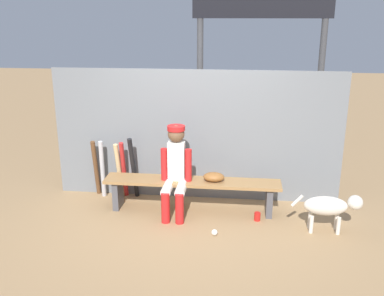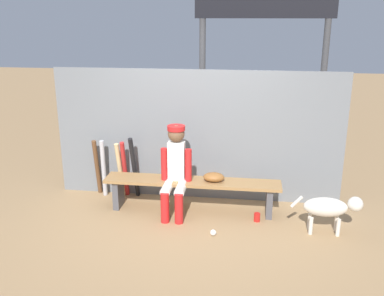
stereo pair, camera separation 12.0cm
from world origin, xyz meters
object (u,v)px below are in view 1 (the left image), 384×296
(dugout_bench, at_px, (192,187))
(baseball, at_px, (214,232))
(bat_aluminum_red, at_px, (124,170))
(bat_aluminum_silver, at_px, (102,169))
(bat_aluminum_black, at_px, (133,168))
(bat_wood_dark, at_px, (96,168))
(cup_on_ground, at_px, (257,217))
(cup_on_bench, at_px, (188,175))
(player_seated, at_px, (175,168))
(scoreboard, at_px, (266,10))
(dog, at_px, (330,206))
(bat_wood_natural, at_px, (119,171))
(baseball_glove, at_px, (214,177))

(dugout_bench, height_order, baseball, dugout_bench)
(bat_aluminum_red, bearing_deg, bat_aluminum_silver, -178.56)
(bat_aluminum_black, distance_m, bat_wood_dark, 0.57)
(cup_on_ground, bearing_deg, bat_aluminum_silver, 166.87)
(dugout_bench, xyz_separation_m, cup_on_bench, (-0.07, 0.05, 0.15))
(player_seated, distance_m, baseball, 0.98)
(bat_aluminum_black, height_order, cup_on_ground, bat_aluminum_black)
(bat_aluminum_black, xyz_separation_m, bat_aluminum_silver, (-0.46, 0.01, -0.04))
(bat_wood_dark, xyz_separation_m, cup_on_bench, (1.38, -0.31, 0.07))
(scoreboard, height_order, dog, scoreboard)
(bat_aluminum_black, distance_m, baseball, 1.61)
(bat_wood_natural, bearing_deg, baseball_glove, -13.03)
(baseball, bearing_deg, bat_aluminum_black, 141.87)
(dugout_bench, relative_size, baseball_glove, 8.39)
(bat_aluminum_red, xyz_separation_m, baseball, (1.36, -0.97, -0.39))
(bat_aluminum_black, relative_size, dog, 1.11)
(bat_aluminum_silver, bearing_deg, baseball_glove, -11.04)
(player_seated, distance_m, bat_aluminum_red, 0.94)
(bat_wood_dark, height_order, cup_on_bench, bat_wood_dark)
(player_seated, relative_size, baseball_glove, 4.23)
(dugout_bench, distance_m, bat_wood_natural, 1.13)
(cup_on_ground, bearing_deg, scoreboard, 87.71)
(bat_aluminum_black, bearing_deg, dugout_bench, -19.49)
(baseball, height_order, cup_on_ground, cup_on_ground)
(dugout_bench, xyz_separation_m, scoreboard, (0.95, 1.66, 2.27))
(dugout_bench, relative_size, bat_aluminum_black, 2.51)
(bat_aluminum_black, xyz_separation_m, dog, (2.60, -0.70, -0.13))
(bat_aluminum_black, relative_size, cup_on_bench, 8.49)
(dugout_bench, xyz_separation_m, dog, (1.73, -0.39, -0.01))
(cup_on_bench, bearing_deg, cup_on_ground, -14.82)
(dugout_bench, distance_m, baseball, 0.80)
(bat_aluminum_red, xyz_separation_m, scoreboard, (1.96, 1.34, 2.18))
(player_seated, height_order, baseball, player_seated)
(baseball_glove, height_order, bat_aluminum_black, bat_aluminum_black)
(bat_aluminum_silver, relative_size, bat_wood_dark, 1.00)
(dugout_bench, relative_size, bat_aluminum_red, 2.72)
(cup_on_bench, bearing_deg, bat_aluminum_silver, 168.14)
(player_seated, bearing_deg, cup_on_ground, -4.80)
(bat_aluminum_silver, xyz_separation_m, baseball, (1.68, -0.96, -0.39))
(bat_aluminum_silver, height_order, cup_on_bench, bat_aluminum_silver)
(bat_wood_natural, bearing_deg, cup_on_ground, -14.77)
(bat_aluminum_silver, bearing_deg, bat_aluminum_red, 1.44)
(player_seated, xyz_separation_m, cup_on_bench, (0.14, 0.16, -0.14))
(baseball_glove, relative_size, bat_wood_dark, 0.33)
(dugout_bench, bearing_deg, bat_aluminum_silver, 166.63)
(baseball_glove, height_order, scoreboard, scoreboard)
(cup_on_ground, xyz_separation_m, cup_on_bench, (-0.94, 0.25, 0.44))
(cup_on_ground, bearing_deg, baseball_glove, 161.25)
(bat_wood_dark, bearing_deg, player_seated, -20.87)
(bat_aluminum_silver, xyz_separation_m, scoreboard, (2.28, 1.34, 2.19))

